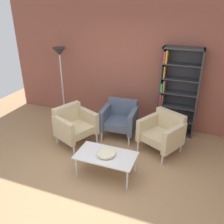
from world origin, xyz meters
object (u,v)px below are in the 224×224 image
armchair_by_bookshelf (120,118)px  armchair_spare_guest (74,125)px  bookshelf_tall (176,93)px  armchair_corner_red (163,132)px  floor_lamp_torchiere (60,60)px  coffee_table_low (106,156)px  decorative_bowl (106,153)px

armchair_by_bookshelf → armchair_spare_guest: bearing=-145.0°
bookshelf_tall → armchair_corner_red: bearing=-95.9°
bookshelf_tall → armchair_corner_red: size_ratio=2.05×
floor_lamp_torchiere → armchair_spare_guest: bearing=-50.0°
armchair_corner_red → armchair_by_bookshelf: bearing=-168.2°
coffee_table_low → armchair_spare_guest: size_ratio=1.10×
armchair_corner_red → armchair_spare_guest: size_ratio=1.02×
armchair_corner_red → floor_lamp_torchiere: (-2.63, 0.70, 1.03)m
bookshelf_tall → armchair_by_bookshelf: bookshelf_tall is taller
bookshelf_tall → armchair_by_bookshelf: 1.32m
coffee_table_low → armchair_by_bookshelf: size_ratio=1.28×
armchair_corner_red → armchair_by_bookshelf: same height
coffee_table_low → armchair_spare_guest: 1.25m
armchair_spare_guest → armchair_by_bookshelf: 0.99m
armchair_spare_guest → floor_lamp_torchiere: (-0.87, 1.04, 1.03)m
coffee_table_low → armchair_corner_red: armchair_corner_red is taller
armchair_spare_guest → floor_lamp_torchiere: floor_lamp_torchiere is taller
armchair_corner_red → floor_lamp_torchiere: 2.91m
bookshelf_tall → armchair_spare_guest: bearing=-147.1°
bookshelf_tall → armchair_corner_red: 1.01m
armchair_spare_guest → floor_lamp_torchiere: size_ratio=0.52×
bookshelf_tall → coffee_table_low: bearing=-113.5°
decorative_bowl → armchair_by_bookshelf: 1.36m
coffee_table_low → decorative_bowl: decorative_bowl is taller
coffee_table_low → armchair_spare_guest: bearing=143.9°
armchair_spare_guest → coffee_table_low: bearing=-102.2°
coffee_table_low → armchair_corner_red: (0.75, 1.07, 0.05)m
armchair_by_bookshelf → floor_lamp_torchiere: size_ratio=0.45×
decorative_bowl → armchair_corner_red: 1.31m
coffee_table_low → decorative_bowl: (0.00, 0.00, 0.07)m
armchair_corner_red → armchair_by_bookshelf: (-0.97, 0.27, 0.00)m
decorative_bowl → armchair_by_bookshelf: size_ratio=0.41×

